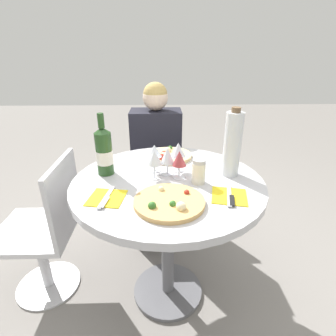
# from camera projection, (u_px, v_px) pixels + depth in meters

# --- Properties ---
(ground_plane) EXTENTS (12.00, 12.00, 0.00)m
(ground_plane) POSITION_uv_depth(u_px,v_px,m) (168.00, 291.00, 1.62)
(ground_plane) COLOR gray
(ground_plane) RESTS_ON ground
(dining_table) EXTENTS (0.95, 0.95, 0.78)m
(dining_table) POSITION_uv_depth(u_px,v_px,m) (168.00, 202.00, 1.36)
(dining_table) COLOR slate
(dining_table) RESTS_ON ground_plane
(chair_behind_diner) EXTENTS (0.42, 0.42, 0.85)m
(chair_behind_diner) POSITION_uv_depth(u_px,v_px,m) (157.00, 174.00, 2.19)
(chair_behind_diner) COLOR silver
(chair_behind_diner) RESTS_ON ground_plane
(seated_diner) EXTENTS (0.38, 0.46, 1.16)m
(seated_diner) POSITION_uv_depth(u_px,v_px,m) (157.00, 171.00, 2.02)
(seated_diner) COLOR black
(seated_diner) RESTS_ON ground_plane
(chair_empty_side) EXTENTS (0.42, 0.42, 0.85)m
(chair_empty_side) POSITION_uv_depth(u_px,v_px,m) (47.00, 232.00, 1.50)
(chair_empty_side) COLOR silver
(chair_empty_side) RESTS_ON ground_plane
(pizza_large) EXTENTS (0.30, 0.30, 0.05)m
(pizza_large) POSITION_uv_depth(u_px,v_px,m) (170.00, 202.00, 1.09)
(pizza_large) COLOR tan
(pizza_large) RESTS_ON dining_table
(pizza_small_far) EXTENTS (0.26, 0.26, 0.05)m
(pizza_small_far) POSITION_uv_depth(u_px,v_px,m) (169.00, 155.00, 1.56)
(pizza_small_far) COLOR #E5C17F
(pizza_small_far) RESTS_ON dining_table
(wine_bottle) EXTENTS (0.08, 0.08, 0.32)m
(wine_bottle) POSITION_uv_depth(u_px,v_px,m) (104.00, 152.00, 1.32)
(wine_bottle) COLOR #23471E
(wine_bottle) RESTS_ON dining_table
(tall_carafe) EXTENTS (0.09, 0.09, 0.35)m
(tall_carafe) POSITION_uv_depth(u_px,v_px,m) (232.00, 144.00, 1.29)
(tall_carafe) COLOR silver
(tall_carafe) RESTS_ON dining_table
(sugar_shaker) EXTENTS (0.07, 0.07, 0.12)m
(sugar_shaker) POSITION_uv_depth(u_px,v_px,m) (199.00, 171.00, 1.25)
(sugar_shaker) COLOR silver
(sugar_shaker) RESTS_ON dining_table
(wine_glass_front_right) EXTENTS (0.07, 0.07, 0.14)m
(wine_glass_front_right) POSITION_uv_depth(u_px,v_px,m) (179.00, 159.00, 1.28)
(wine_glass_front_right) COLOR silver
(wine_glass_front_right) RESTS_ON dining_table
(wine_glass_center) EXTENTS (0.07, 0.07, 0.15)m
(wine_glass_center) POSITION_uv_depth(u_px,v_px,m) (167.00, 156.00, 1.32)
(wine_glass_center) COLOR silver
(wine_glass_center) RESTS_ON dining_table
(wine_glass_back_left) EXTENTS (0.08, 0.08, 0.15)m
(wine_glass_back_left) POSITION_uv_depth(u_px,v_px,m) (154.00, 151.00, 1.35)
(wine_glass_back_left) COLOR silver
(wine_glass_back_left) RESTS_ON dining_table
(wine_glass_back_right) EXTENTS (0.08, 0.08, 0.16)m
(wine_glass_back_right) POSITION_uv_depth(u_px,v_px,m) (178.00, 150.00, 1.35)
(wine_glass_back_right) COLOR silver
(wine_glass_back_right) RESTS_ON dining_table
(wine_glass_front_left) EXTENTS (0.08, 0.08, 0.14)m
(wine_glass_front_left) POSITION_uv_depth(u_px,v_px,m) (154.00, 158.00, 1.27)
(wine_glass_front_left) COLOR silver
(wine_glass_front_left) RESTS_ON dining_table
(place_setting_left) EXTENTS (0.17, 0.19, 0.01)m
(place_setting_left) POSITION_uv_depth(u_px,v_px,m) (106.00, 198.00, 1.13)
(place_setting_left) COLOR yellow
(place_setting_left) RESTS_ON dining_table
(place_setting_right) EXTENTS (0.18, 0.19, 0.01)m
(place_setting_right) POSITION_uv_depth(u_px,v_px,m) (229.00, 196.00, 1.15)
(place_setting_right) COLOR yellow
(place_setting_right) RESTS_ON dining_table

